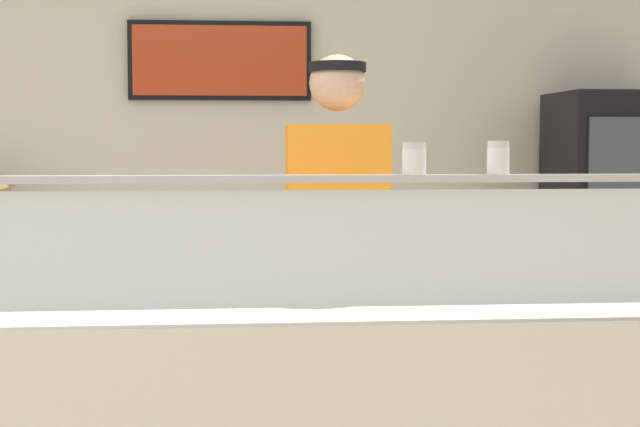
# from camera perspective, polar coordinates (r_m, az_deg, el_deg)

# --- Properties ---
(shop_rear_unit) EXTENTS (6.49, 0.13, 2.70)m
(shop_rear_unit) POSITION_cam_1_polar(r_m,az_deg,el_deg) (5.21, -1.93, 3.48)
(shop_rear_unit) COLOR beige
(shop_rear_unit) RESTS_ON ground
(sneeze_guard) EXTENTS (1.91, 0.06, 0.40)m
(sneeze_guard) POSITION_cam_1_polar(r_m,az_deg,el_deg) (2.51, 1.41, -0.83)
(sneeze_guard) COLOR #B2B5BC
(sneeze_guard) RESTS_ON serving_counter
(pizza_tray) EXTENTS (0.45, 0.45, 0.04)m
(pizza_tray) POSITION_cam_1_polar(r_m,az_deg,el_deg) (2.95, -0.54, -4.75)
(pizza_tray) COLOR #9EA0A8
(pizza_tray) RESTS_ON serving_counter
(pizza_server) EXTENTS (0.14, 0.29, 0.01)m
(pizza_server) POSITION_cam_1_polar(r_m,az_deg,el_deg) (2.92, -0.98, -4.39)
(pizza_server) COLOR #ADAFB7
(pizza_server) RESTS_ON pizza_tray
(parmesan_shaker) EXTENTS (0.06, 0.06, 0.09)m
(parmesan_shaker) POSITION_cam_1_polar(r_m,az_deg,el_deg) (2.53, 5.74, 3.23)
(parmesan_shaker) COLOR white
(parmesan_shaker) RESTS_ON sneeze_guard
(pepper_flake_shaker) EXTENTS (0.06, 0.06, 0.09)m
(pepper_flake_shaker) POSITION_cam_1_polar(r_m,az_deg,el_deg) (2.58, 10.78, 3.22)
(pepper_flake_shaker) COLOR white
(pepper_flake_shaker) RESTS_ON sneeze_guard
(worker_figure) EXTENTS (0.41, 0.50, 1.76)m
(worker_figure) POSITION_cam_1_polar(r_m,az_deg,el_deg) (3.53, 1.13, -2.62)
(worker_figure) COLOR #23232D
(worker_figure) RESTS_ON ground
(drink_fridge) EXTENTS (0.68, 0.61, 1.70)m
(drink_fridge) POSITION_cam_1_polar(r_m,az_deg,el_deg) (5.19, 17.72, -2.36)
(drink_fridge) COLOR black
(drink_fridge) RESTS_ON ground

